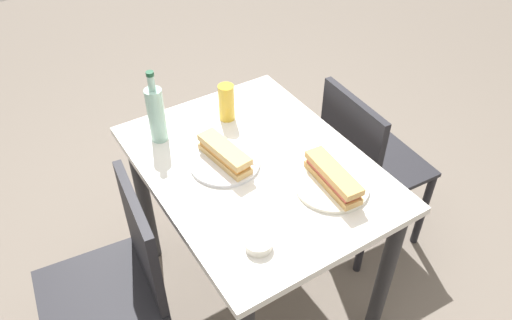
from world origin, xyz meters
The scene contains 13 objects.
ground_plane centered at (0.00, 0.00, 0.00)m, with size 8.00×8.00×0.00m, color #6B6056.
dining_table centered at (0.00, 0.00, 0.62)m, with size 0.99×0.75×0.76m.
chair_far centered at (0.00, 0.57, 0.50)m, with size 0.42×0.42×0.87m.
chair_near centered at (0.01, -0.57, 0.50)m, with size 0.44×0.44×0.87m.
plate_near centered at (-0.06, -0.09, 0.77)m, with size 0.26×0.26×0.01m, color white.
baguette_sandwich_near centered at (-0.06, -0.09, 0.81)m, with size 0.24×0.10×0.07m.
knife_near centered at (-0.08, -0.04, 0.78)m, with size 0.18×0.06×0.01m.
plate_far centered at (0.24, 0.16, 0.77)m, with size 0.26×0.26×0.01m, color silver.
baguette_sandwich_far centered at (0.24, 0.16, 0.81)m, with size 0.26×0.09×0.07m.
knife_far centered at (0.24, 0.21, 0.78)m, with size 0.18×0.04×0.01m.
water_bottle centered at (-0.32, -0.23, 0.88)m, with size 0.07×0.07×0.30m.
beer_glass centered at (-0.30, 0.05, 0.84)m, with size 0.06×0.06×0.15m, color gold.
olive_bowl centered at (0.33, -0.20, 0.78)m, with size 0.09×0.09×0.03m, color silver.
Camera 1 is at (1.15, -0.73, 1.96)m, focal length 34.97 mm.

